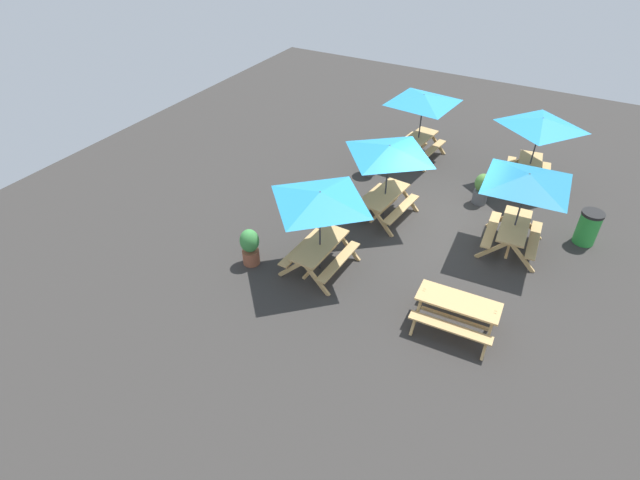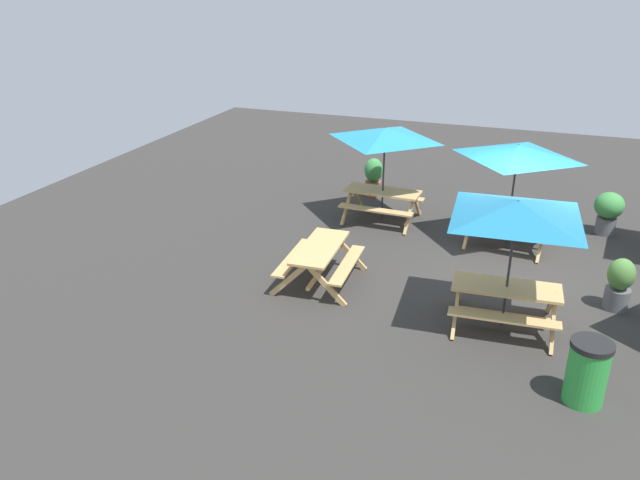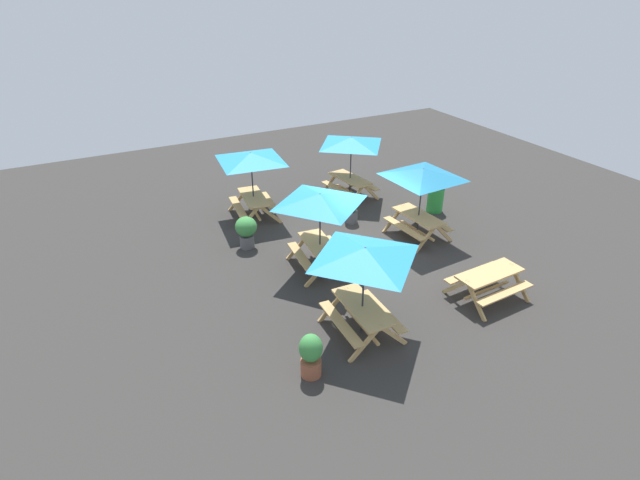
% 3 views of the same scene
% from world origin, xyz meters
% --- Properties ---
extents(ground_plane, '(25.90, 25.90, 0.00)m').
position_xyz_m(ground_plane, '(0.00, 0.00, 0.00)').
color(ground_plane, '#33302D').
rests_on(ground_plane, ground).
extents(picnic_table_0, '(2.08, 2.08, 2.34)m').
position_xyz_m(picnic_table_0, '(3.32, -2.07, 1.99)').
color(picnic_table_0, tan).
rests_on(picnic_table_0, ground).
extents(picnic_table_1, '(1.60, 1.86, 0.81)m').
position_xyz_m(picnic_table_1, '(3.61, 1.56, 0.56)').
color(picnic_table_1, tan).
rests_on(picnic_table_1, ground).
extents(picnic_table_2, '(2.20, 2.20, 2.34)m').
position_xyz_m(picnic_table_2, '(0.31, -1.58, 1.99)').
color(picnic_table_2, tan).
rests_on(picnic_table_2, ground).
extents(picnic_table_4, '(2.82, 2.82, 2.34)m').
position_xyz_m(picnic_table_4, '(0.08, 2.02, 1.99)').
color(picnic_table_4, tan).
rests_on(picnic_table_4, ground).
extents(trash_bin_green, '(0.59, 0.59, 0.98)m').
position_xyz_m(trash_bin_green, '(-1.18, 3.75, 0.49)').
color(trash_bin_green, green).
rests_on(trash_bin_green, ground).
extents(potted_plant_0, '(0.66, 0.66, 1.01)m').
position_xyz_m(potted_plant_0, '(-1.79, -3.00, 0.59)').
color(potted_plant_0, '#59595B').
rests_on(potted_plant_0, ground).
extents(potted_plant_1, '(0.50, 0.50, 1.04)m').
position_xyz_m(potted_plant_1, '(4.01, -3.74, 0.55)').
color(potted_plant_1, '#935138').
rests_on(potted_plant_1, ground).
extents(potted_plant_2, '(0.47, 0.47, 0.99)m').
position_xyz_m(potted_plant_2, '(-1.80, 0.70, 0.51)').
color(potted_plant_2, '#59595B').
rests_on(potted_plant_2, ground).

